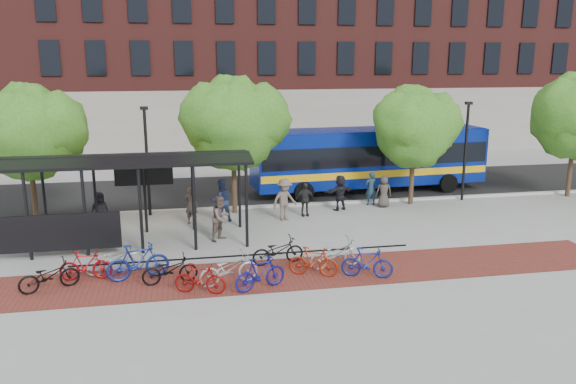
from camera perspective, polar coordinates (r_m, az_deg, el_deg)
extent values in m
plane|color=#9E9E99|center=(24.55, 2.32, -3.76)|extent=(160.00, 160.00, 0.00)
cube|color=black|center=(32.13, -0.89, 0.37)|extent=(160.00, 8.00, 0.01)
cube|color=#B7B7B2|center=(28.30, 0.50, -1.31)|extent=(160.00, 0.25, 0.12)
cube|color=maroon|center=(19.54, -0.13, -8.32)|extent=(24.00, 3.00, 0.01)
cube|color=black|center=(20.20, -4.26, -7.63)|extent=(12.00, 0.05, 0.95)
cube|color=#5C2420|center=(51.28, 6.98, 16.35)|extent=(55.00, 14.00, 20.00)
cylinder|color=black|center=(22.45, -24.97, -2.29)|extent=(0.12, 0.12, 3.30)
cylinder|color=black|center=(25.00, -23.52, -0.65)|extent=(0.12, 0.12, 3.30)
cylinder|color=black|center=(22.03, -19.93, -2.11)|extent=(0.12, 0.12, 3.30)
cylinder|color=black|center=(24.62, -18.98, -0.46)|extent=(0.12, 0.12, 3.30)
cylinder|color=black|center=(21.79, -14.74, -1.91)|extent=(0.12, 0.12, 3.30)
cylinder|color=black|center=(24.40, -14.34, -0.27)|extent=(0.12, 0.12, 3.30)
cylinder|color=black|center=(21.73, -9.48, -1.69)|extent=(0.12, 0.12, 3.30)
cylinder|color=black|center=(24.35, -9.64, -0.07)|extent=(0.12, 0.12, 3.30)
cylinder|color=black|center=(21.85, -4.23, -1.45)|extent=(0.12, 0.12, 3.30)
cylinder|color=black|center=(24.46, -4.96, 0.14)|extent=(0.12, 0.12, 3.30)
cube|color=black|center=(22.35, -22.35, -3.84)|extent=(4.50, 0.08, 1.40)
cube|color=black|center=(22.14, -17.49, 2.93)|extent=(10.60, 1.65, 0.29)
cube|color=black|center=(23.51, -17.11, 3.53)|extent=(10.60, 1.65, 0.29)
cube|color=black|center=(24.26, -16.88, 2.88)|extent=(9.00, 0.10, 0.40)
cube|color=black|center=(24.34, -14.43, 1.50)|extent=(2.40, 0.12, 0.70)
cube|color=#FF7200|center=(24.42, -14.42, 1.54)|extent=(2.20, 0.02, 0.55)
cylinder|color=#382619|center=(27.65, -24.38, -0.46)|extent=(0.24, 0.24, 2.38)
sphere|color=#2F671B|center=(27.18, -24.94, 5.26)|extent=(4.00, 4.00, 4.00)
sphere|color=#2F671B|center=(27.11, -22.84, 6.09)|extent=(3.20, 3.20, 3.20)
sphere|color=#2F671B|center=(27.06, -26.82, 5.90)|extent=(3.00, 3.00, 3.00)
sphere|color=#2F671B|center=(27.46, -24.70, 7.04)|extent=(2.80, 2.80, 2.80)
cylinder|color=#382619|center=(26.92, -5.48, 0.50)|extent=(0.24, 0.24, 2.52)
sphere|color=#2F671B|center=(26.43, -5.62, 6.72)|extent=(4.20, 4.20, 4.20)
sphere|color=#2F671B|center=(26.71, -3.41, 7.48)|extent=(3.36, 3.36, 3.36)
sphere|color=#2F671B|center=(26.03, -7.43, 7.46)|extent=(3.15, 3.15, 3.15)
sphere|color=#2F671B|center=(26.76, -5.52, 8.53)|extent=(2.94, 2.94, 2.94)
cylinder|color=#382619|center=(29.15, 12.43, 0.98)|extent=(0.24, 0.24, 2.27)
sphere|color=#2F671B|center=(28.71, 12.70, 6.17)|extent=(3.80, 3.80, 3.80)
sphere|color=#2F671B|center=(29.24, 14.29, 6.80)|extent=(3.04, 3.04, 3.04)
sphere|color=#2F671B|center=(28.10, 11.55, 6.90)|extent=(2.85, 2.85, 2.85)
sphere|color=#2F671B|center=(29.03, 12.65, 7.84)|extent=(2.66, 2.66, 2.66)
cylinder|color=#382619|center=(33.67, 26.69, 1.65)|extent=(0.24, 0.24, 2.45)
sphere|color=#2F671B|center=(33.27, 27.23, 6.69)|extent=(4.40, 4.40, 4.40)
sphere|color=#2F671B|center=(32.46, 26.39, 7.36)|extent=(3.30, 3.30, 3.30)
sphere|color=#2F671B|center=(33.58, 27.09, 8.13)|extent=(3.08, 3.08, 3.08)
cylinder|color=black|center=(26.92, -14.11, 2.85)|extent=(0.14, 0.14, 5.00)
cube|color=black|center=(26.59, -14.42, 8.25)|extent=(0.35, 0.20, 0.15)
cylinder|color=black|center=(30.46, 17.55, 3.81)|extent=(0.14, 0.14, 5.00)
cube|color=black|center=(30.17, 17.89, 8.59)|extent=(0.35, 0.20, 0.15)
cube|color=navy|center=(31.45, 8.24, 3.61)|extent=(13.14, 3.64, 2.98)
cube|color=black|center=(31.41, 8.26, 4.04)|extent=(12.88, 3.66, 1.08)
cube|color=gold|center=(31.58, 8.20, 2.30)|extent=(13.01, 3.68, 0.38)
cube|color=navy|center=(31.24, 8.33, 6.20)|extent=(12.86, 3.34, 0.19)
cylinder|color=black|center=(29.08, 1.63, 0.02)|extent=(1.06, 0.37, 1.04)
cylinder|color=black|center=(31.72, 0.23, 1.15)|extent=(1.06, 0.37, 1.04)
cylinder|color=black|center=(32.32, 15.94, 0.86)|extent=(1.06, 0.37, 1.04)
cylinder|color=black|center=(34.72, 13.62, 1.84)|extent=(1.06, 0.37, 1.04)
imported|color=black|center=(19.62, -23.11, -7.83)|extent=(1.97, 1.31, 0.98)
imported|color=maroon|center=(20.04, -19.86, -7.01)|extent=(1.73, 0.53, 1.03)
imported|color=gray|center=(20.31, -17.18, -6.51)|extent=(2.12, 1.16, 1.06)
imported|color=navy|center=(19.54, -15.00, -6.85)|extent=(2.16, 1.05, 1.25)
imported|color=black|center=(18.99, -11.92, -7.74)|extent=(1.88, 0.87, 0.95)
imported|color=maroon|center=(18.03, -8.94, -8.69)|extent=(1.73, 0.98, 1.00)
imported|color=#BABABD|center=(18.62, -6.04, -7.77)|extent=(2.14, 1.23, 1.06)
imported|color=navy|center=(18.14, -2.85, -8.26)|extent=(1.87, 1.13, 1.09)
imported|color=black|center=(20.28, -1.04, -5.99)|extent=(1.99, 0.95, 1.00)
imported|color=#98260D|center=(19.22, 2.59, -7.08)|extent=(1.75, 1.11, 1.02)
imported|color=#A5A5A7|center=(20.02, 4.91, -6.22)|extent=(2.10, 1.05, 1.05)
imported|color=navy|center=(19.25, 8.05, -7.13)|extent=(1.81, 1.06, 1.05)
imported|color=black|center=(25.42, -18.57, -1.86)|extent=(1.00, 0.89, 1.71)
imported|color=#403833|center=(25.38, -9.80, -1.37)|extent=(0.74, 0.64, 1.72)
imported|color=#212C4E|center=(25.51, -6.82, -0.88)|extent=(1.12, 0.97, 1.98)
imported|color=brown|center=(25.57, -0.36, -0.78)|extent=(1.44, 1.17, 1.95)
imported|color=#242424|center=(26.36, 1.71, -0.77)|extent=(0.96, 0.45, 1.59)
imported|color=black|center=(27.47, 5.31, -0.07)|extent=(1.70, 1.04, 1.74)
imported|color=#3F3833|center=(28.33, 9.71, 0.06)|extent=(0.84, 0.61, 1.60)
imported|color=#1C3243|center=(28.62, 8.43, 0.36)|extent=(0.67, 0.49, 1.72)
imported|color=brown|center=(22.96, -6.84, -2.63)|extent=(1.15, 1.14, 1.87)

